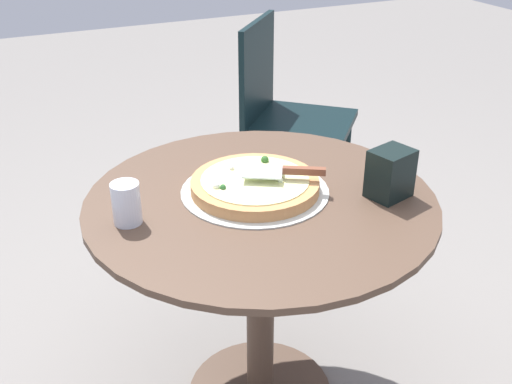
{
  "coord_description": "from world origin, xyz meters",
  "views": [
    {
      "loc": [
        0.59,
        1.24,
        1.43
      ],
      "look_at": [
        -0.0,
        -0.04,
        0.68
      ],
      "focal_mm": 43.23,
      "sensor_mm": 36.0,
      "label": 1
    }
  ],
  "objects_px": {
    "napkin_dispenser": "(390,174)",
    "patio_chair_far": "(284,107)",
    "pizza_on_tray": "(256,185)",
    "drinking_cup": "(126,203)",
    "patio_table": "(261,254)",
    "pizza_server": "(284,171)"
  },
  "relations": [
    {
      "from": "pizza_server",
      "to": "napkin_dispenser",
      "type": "relative_size",
      "value": 1.63
    },
    {
      "from": "patio_table",
      "to": "napkin_dispenser",
      "type": "relative_size",
      "value": 7.11
    },
    {
      "from": "pizza_on_tray",
      "to": "patio_chair_far",
      "type": "xyz_separation_m",
      "value": [
        -0.57,
        -0.95,
        -0.19
      ]
    },
    {
      "from": "patio_chair_far",
      "to": "patio_table",
      "type": "bearing_deg",
      "value": 59.74
    },
    {
      "from": "pizza_on_tray",
      "to": "napkin_dispenser",
      "type": "relative_size",
      "value": 3.04
    },
    {
      "from": "pizza_server",
      "to": "patio_table",
      "type": "bearing_deg",
      "value": 3.41
    },
    {
      "from": "drinking_cup",
      "to": "patio_chair_far",
      "type": "bearing_deg",
      "value": -133.35
    },
    {
      "from": "drinking_cup",
      "to": "patio_chair_far",
      "type": "distance_m",
      "value": 1.35
    },
    {
      "from": "napkin_dispenser",
      "to": "patio_chair_far",
      "type": "height_order",
      "value": "patio_chair_far"
    },
    {
      "from": "patio_table",
      "to": "drinking_cup",
      "type": "height_order",
      "value": "drinking_cup"
    },
    {
      "from": "drinking_cup",
      "to": "napkin_dispenser",
      "type": "distance_m",
      "value": 0.65
    },
    {
      "from": "pizza_on_tray",
      "to": "patio_chair_far",
      "type": "bearing_deg",
      "value": -121.06
    },
    {
      "from": "patio_table",
      "to": "pizza_server",
      "type": "bearing_deg",
      "value": -176.59
    },
    {
      "from": "patio_table",
      "to": "patio_chair_far",
      "type": "relative_size",
      "value": 1.02
    },
    {
      "from": "drinking_cup",
      "to": "pizza_on_tray",
      "type": "bearing_deg",
      "value": -177.44
    },
    {
      "from": "pizza_on_tray",
      "to": "drinking_cup",
      "type": "bearing_deg",
      "value": 2.56
    },
    {
      "from": "drinking_cup",
      "to": "napkin_dispenser",
      "type": "xyz_separation_m",
      "value": [
        -0.64,
        0.15,
        0.01
      ]
    },
    {
      "from": "patio_chair_far",
      "to": "pizza_server",
      "type": "bearing_deg",
      "value": 62.68
    },
    {
      "from": "napkin_dispenser",
      "to": "patio_chair_far",
      "type": "xyz_separation_m",
      "value": [
        -0.28,
        -1.12,
        -0.24
      ]
    },
    {
      "from": "drinking_cup",
      "to": "patio_chair_far",
      "type": "relative_size",
      "value": 0.12
    },
    {
      "from": "patio_table",
      "to": "pizza_server",
      "type": "height_order",
      "value": "pizza_server"
    },
    {
      "from": "pizza_on_tray",
      "to": "drinking_cup",
      "type": "distance_m",
      "value": 0.34
    }
  ]
}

